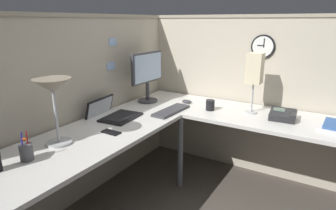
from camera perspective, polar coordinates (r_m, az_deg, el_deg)
name	(u,v)px	position (r m, az deg, el deg)	size (l,w,h in m)	color
ground_plane	(187,199)	(2.68, 3.79, -18.21)	(6.80, 6.80, 0.00)	#4C443D
cubicle_wall_back	(79,110)	(2.57, -17.34, -0.87)	(2.57, 0.12, 1.58)	#B7AD99
cubicle_wall_right	(251,96)	(3.02, 16.26, 1.79)	(0.12, 2.37, 1.58)	#B7AD99
desk	(185,141)	(2.24, 3.45, -7.06)	(2.35, 2.15, 0.73)	silver
monitor	(147,73)	(2.87, -4.13, 6.35)	(0.46, 0.20, 0.50)	#38383D
laptop	(112,114)	(2.51, -11.16, -1.72)	(0.37, 0.41, 0.22)	black
keyboard	(171,111)	(2.59, 0.62, -1.13)	(0.43, 0.14, 0.02)	#38383D
computer_mouse	(187,101)	(2.87, 3.76, 0.70)	(0.06, 0.10, 0.03)	#38383D
desk_lamp_dome	(53,91)	(1.97, -21.89, 2.60)	(0.24, 0.24, 0.44)	#B7BABF
pen_cup	(26,152)	(1.90, -26.35, -8.33)	(0.08, 0.08, 0.18)	#4C4C51
cell_phone	(111,132)	(2.16, -11.25, -5.34)	(0.07, 0.14, 0.01)	black
office_phone	(283,116)	(2.56, 21.98, -1.95)	(0.20, 0.22, 0.11)	#232326
desk_lamp_paper	(254,70)	(2.59, 16.81, 6.63)	(0.13, 0.13, 0.53)	#B7BABF
coffee_mug	(210,105)	(2.66, 8.39, -0.02)	(0.08, 0.08, 0.10)	black
wall_clock	(263,47)	(2.87, 18.38, 10.97)	(0.04, 0.22, 0.22)	black
pinned_note_leftmost	(111,66)	(2.71, -11.27, 7.59)	(0.11, 0.00, 0.07)	#99B7E5
pinned_note_middle	(113,42)	(2.72, -10.92, 12.21)	(0.10, 0.00, 0.07)	#99B7E5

